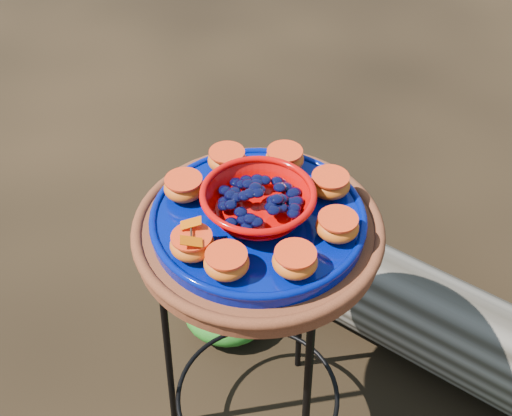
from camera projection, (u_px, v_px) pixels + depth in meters
The scene contains 17 objects.
plant_stand at pixel (258, 347), 1.46m from camera, with size 0.44×0.44×0.70m, color black, non-canonical shape.
terracotta_saucer at pixel (258, 232), 1.21m from camera, with size 0.46×0.46×0.04m, color #4B2412.
cobalt_plate at pixel (258, 220), 1.19m from camera, with size 0.40×0.40×0.03m, color #010F42.
red_bowl at pixel (258, 204), 1.16m from camera, with size 0.20×0.20×0.06m, color #C10603, non-canonical shape.
glass_gems at pixel (258, 187), 1.14m from camera, with size 0.15×0.15×0.03m, color black, non-canonical shape.
orange_half_0 at pixel (192, 245), 1.10m from camera, with size 0.08×0.08×0.04m, color #C5430F.
orange_half_1 at pixel (227, 263), 1.07m from camera, with size 0.08×0.08×0.04m, color #C5430F.
orange_half_2 at pixel (295, 261), 1.07m from camera, with size 0.08×0.08×0.04m, color #C5430F.
orange_half_3 at pixel (337, 227), 1.13m from camera, with size 0.08×0.08×0.04m, color #C5430F.
orange_half_4 at pixel (330, 185), 1.21m from camera, with size 0.08×0.08×0.04m, color #C5430F.
orange_half_5 at pixel (285, 159), 1.27m from camera, with size 0.08×0.08×0.04m, color #C5430F.
orange_half_6 at pixel (227, 160), 1.27m from camera, with size 0.08×0.08×0.04m, color #C5430F.
orange_half_7 at pixel (184, 187), 1.21m from camera, with size 0.08×0.08×0.04m, color #C5430F.
butterfly at pixel (191, 233), 1.08m from camera, with size 0.08×0.05×0.01m, color #C64800, non-canonical shape.
driftwood_log at pixel (393, 299), 1.84m from camera, with size 1.43×0.37×0.27m, color black, non-canonical shape.
foliage_left at pixel (228, 306), 1.91m from camera, with size 0.27×0.27×0.13m, color #215915.
foliage_back at pixel (299, 261), 2.02m from camera, with size 0.32×0.32×0.16m, color #215915.
Camera 1 is at (0.45, -0.74, 1.57)m, focal length 45.00 mm.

